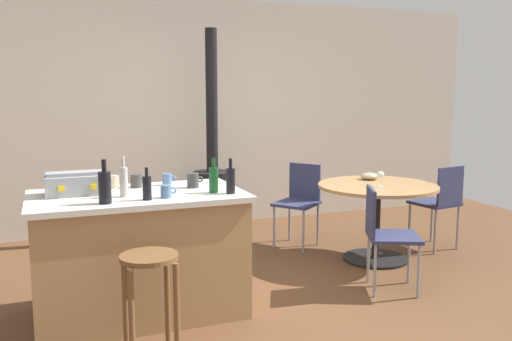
{
  "coord_description": "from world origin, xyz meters",
  "views": [
    {
      "loc": [
        -1.51,
        -3.69,
        1.62
      ],
      "look_at": [
        0.07,
        0.37,
        0.98
      ],
      "focal_mm": 38.03,
      "sensor_mm": 36.0,
      "label": 1
    }
  ],
  "objects_px": {
    "kitchen_island": "(140,253)",
    "dining_table": "(377,202)",
    "toolbox": "(76,184)",
    "wine_glass": "(380,175)",
    "bottle_0": "(105,187)",
    "bottle_4": "(124,181)",
    "cup_2": "(136,181)",
    "folding_chair_near": "(299,198)",
    "cup_0": "(167,179)",
    "cup_4": "(166,191)",
    "bottle_2": "(147,187)",
    "cup_3": "(113,182)",
    "bottle_3": "(231,180)",
    "folding_chair_left": "(440,200)",
    "bottle_1": "(214,179)",
    "folding_chair_far": "(385,231)",
    "serving_bowl": "(370,176)",
    "cup_1": "(193,180)",
    "wood_stove": "(213,187)",
    "wooden_stool": "(150,282)"
  },
  "relations": [
    {
      "from": "kitchen_island",
      "to": "dining_table",
      "type": "xyz_separation_m",
      "value": [
        2.33,
        0.45,
        0.12
      ]
    },
    {
      "from": "toolbox",
      "to": "wine_glass",
      "type": "xyz_separation_m",
      "value": [
        2.7,
        0.23,
        -0.13
      ]
    },
    {
      "from": "toolbox",
      "to": "wine_glass",
      "type": "relative_size",
      "value": 2.93
    },
    {
      "from": "bottle_0",
      "to": "bottle_4",
      "type": "bearing_deg",
      "value": 52.6
    },
    {
      "from": "cup_2",
      "to": "folding_chair_near",
      "type": "bearing_deg",
      "value": 27.18
    },
    {
      "from": "cup_0",
      "to": "cup_4",
      "type": "bearing_deg",
      "value": -102.78
    },
    {
      "from": "bottle_2",
      "to": "cup_3",
      "type": "xyz_separation_m",
      "value": [
        -0.16,
        0.54,
        -0.04
      ]
    },
    {
      "from": "bottle_3",
      "to": "wine_glass",
      "type": "xyz_separation_m",
      "value": [
        1.67,
        0.6,
        -0.15
      ]
    },
    {
      "from": "cup_0",
      "to": "wine_glass",
      "type": "height_order",
      "value": "cup_0"
    },
    {
      "from": "bottle_2",
      "to": "bottle_3",
      "type": "relative_size",
      "value": 0.87
    },
    {
      "from": "dining_table",
      "to": "bottle_2",
      "type": "height_order",
      "value": "bottle_2"
    },
    {
      "from": "folding_chair_left",
      "to": "bottle_1",
      "type": "relative_size",
      "value": 3.48
    },
    {
      "from": "bottle_1",
      "to": "cup_3",
      "type": "distance_m",
      "value": 0.79
    },
    {
      "from": "folding_chair_far",
      "to": "bottle_3",
      "type": "bearing_deg",
      "value": 179.69
    },
    {
      "from": "toolbox",
      "to": "bottle_3",
      "type": "distance_m",
      "value": 1.09
    },
    {
      "from": "folding_chair_near",
      "to": "toolbox",
      "type": "height_order",
      "value": "toolbox"
    },
    {
      "from": "bottle_4",
      "to": "kitchen_island",
      "type": "bearing_deg",
      "value": 41.54
    },
    {
      "from": "bottle_2",
      "to": "cup_4",
      "type": "distance_m",
      "value": 0.15
    },
    {
      "from": "bottle_1",
      "to": "cup_4",
      "type": "relative_size",
      "value": 2.26
    },
    {
      "from": "bottle_3",
      "to": "kitchen_island",
      "type": "bearing_deg",
      "value": 158.07
    },
    {
      "from": "dining_table",
      "to": "cup_2",
      "type": "height_order",
      "value": "cup_2"
    },
    {
      "from": "folding_chair_left",
      "to": "cup_0",
      "type": "bearing_deg",
      "value": -174.99
    },
    {
      "from": "toolbox",
      "to": "serving_bowl",
      "type": "xyz_separation_m",
      "value": [
        2.83,
        0.62,
        -0.2
      ]
    },
    {
      "from": "kitchen_island",
      "to": "bottle_2",
      "type": "height_order",
      "value": "bottle_2"
    },
    {
      "from": "folding_chair_near",
      "to": "folding_chair_left",
      "type": "height_order",
      "value": "folding_chair_left"
    },
    {
      "from": "dining_table",
      "to": "bottle_1",
      "type": "bearing_deg",
      "value": -161.16
    },
    {
      "from": "kitchen_island",
      "to": "bottle_3",
      "type": "relative_size",
      "value": 5.93
    },
    {
      "from": "bottle_1",
      "to": "bottle_2",
      "type": "height_order",
      "value": "bottle_1"
    },
    {
      "from": "cup_3",
      "to": "cup_2",
      "type": "bearing_deg",
      "value": -10.89
    },
    {
      "from": "folding_chair_far",
      "to": "cup_1",
      "type": "relative_size",
      "value": 6.86
    },
    {
      "from": "folding_chair_near",
      "to": "wine_glass",
      "type": "distance_m",
      "value": 1.0
    },
    {
      "from": "cup_0",
      "to": "serving_bowl",
      "type": "bearing_deg",
      "value": 12.29
    },
    {
      "from": "bottle_1",
      "to": "cup_1",
      "type": "height_order",
      "value": "bottle_1"
    },
    {
      "from": "serving_bowl",
      "to": "bottle_1",
      "type": "bearing_deg",
      "value": -154.68
    },
    {
      "from": "folding_chair_left",
      "to": "serving_bowl",
      "type": "bearing_deg",
      "value": 162.97
    },
    {
      "from": "bottle_3",
      "to": "serving_bowl",
      "type": "height_order",
      "value": "bottle_3"
    },
    {
      "from": "dining_table",
      "to": "cup_0",
      "type": "distance_m",
      "value": 2.1
    },
    {
      "from": "cup_1",
      "to": "cup_4",
      "type": "bearing_deg",
      "value": -130.36
    },
    {
      "from": "toolbox",
      "to": "bottle_2",
      "type": "distance_m",
      "value": 0.57
    },
    {
      "from": "dining_table",
      "to": "cup_1",
      "type": "xyz_separation_m",
      "value": [
        -1.9,
        -0.37,
        0.38
      ]
    },
    {
      "from": "cup_2",
      "to": "cup_3",
      "type": "xyz_separation_m",
      "value": [
        -0.17,
        0.03,
        -0.0
      ]
    },
    {
      "from": "wood_stove",
      "to": "folding_chair_far",
      "type": "bearing_deg",
      "value": -69.73
    },
    {
      "from": "dining_table",
      "to": "wood_stove",
      "type": "distance_m",
      "value": 1.89
    },
    {
      "from": "dining_table",
      "to": "cup_2",
      "type": "distance_m",
      "value": 2.34
    },
    {
      "from": "wooden_stool",
      "to": "cup_2",
      "type": "relative_size",
      "value": 5.41
    },
    {
      "from": "folding_chair_near",
      "to": "bottle_4",
      "type": "bearing_deg",
      "value": -147.0
    },
    {
      "from": "kitchen_island",
      "to": "folding_chair_near",
      "type": "distance_m",
      "value": 2.21
    },
    {
      "from": "wooden_stool",
      "to": "toolbox",
      "type": "xyz_separation_m",
      "value": [
        -0.35,
        0.84,
        0.48
      ]
    },
    {
      "from": "folding_chair_far",
      "to": "serving_bowl",
      "type": "bearing_deg",
      "value": 63.76
    },
    {
      "from": "folding_chair_left",
      "to": "cup_3",
      "type": "height_order",
      "value": "cup_3"
    }
  ]
}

